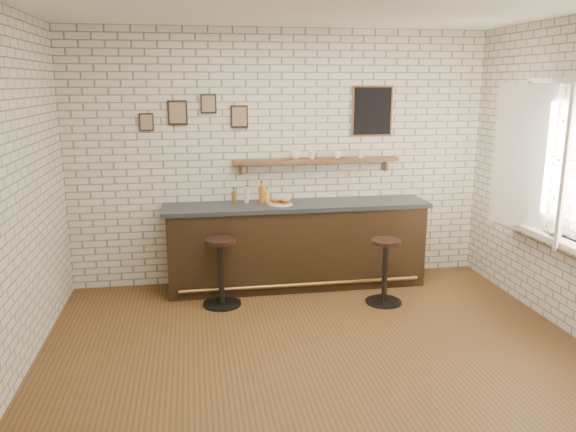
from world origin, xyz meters
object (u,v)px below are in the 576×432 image
bitters_bottle_brown (234,197)px  shelf_cup_b (312,155)px  sandwich_plate (280,204)px  bar_stool_right (385,269)px  bitters_bottle_amber (262,194)px  bar_counter (297,245)px  ciabatta_sandwich (281,200)px  shelf_cup_a (296,155)px  shelf_cup_d (361,154)px  condiment_bottle_yellow (267,196)px  book_lower (547,232)px  book_upper (548,231)px  shelf_cup_c (337,155)px  bar_stool_left (221,270)px  bitters_bottle_white (247,196)px

bitters_bottle_brown → shelf_cup_b: bearing=4.6°
sandwich_plate → bar_stool_right: 1.40m
bitters_bottle_amber → shelf_cup_b: size_ratio=2.58×
bar_counter → ciabatta_sandwich: 0.59m
shelf_cup_a → shelf_cup_d: bearing=-33.8°
bitters_bottle_brown → bar_stool_right: size_ratio=0.26×
ciabatta_sandwich → shelf_cup_b: size_ratio=2.21×
bar_counter → shelf_cup_b: shelf_cup_b is taller
condiment_bottle_yellow → book_lower: size_ratio=0.83×
sandwich_plate → book_upper: bearing=-30.2°
ciabatta_sandwich → book_upper: bearing=-30.3°
ciabatta_sandwich → shelf_cup_c: shelf_cup_c is taller
bar_counter → ciabatta_sandwich: bearing=-169.1°
bitters_bottle_brown → bar_stool_left: (-0.20, -0.60, -0.68)m
shelf_cup_a → bitters_bottle_white: bearing=153.5°
bar_counter → shelf_cup_c: size_ratio=26.73×
ciabatta_sandwich → book_upper: ciabatta_sandwich is taller
book_lower → book_upper: bearing=-81.1°
book_lower → shelf_cup_c: bearing=145.4°
bitters_bottle_amber → shelf_cup_b: bearing=7.0°
bitters_bottle_amber → shelf_cup_d: size_ratio=2.68×
bitters_bottle_brown → bar_stool_left: 0.93m
shelf_cup_c → book_upper: bearing=-107.0°
shelf_cup_d → book_lower: (1.43, -1.64, -0.60)m
bar_stool_left → shelf_cup_b: (1.14, 0.67, 1.14)m
bar_stool_left → bitters_bottle_amber: bearing=48.7°
shelf_cup_c → book_lower: bearing=-106.6°
shelf_cup_a → shelf_cup_c: shelf_cup_a is taller
bitters_bottle_white → shelf_cup_d: size_ratio=2.21×
bar_stool_left → book_lower: size_ratio=3.58×
bar_counter → bar_stool_right: bar_counter is taller
condiment_bottle_yellow → bar_stool_left: bearing=-134.6°
ciabatta_sandwich → bitters_bottle_brown: 0.56m
ciabatta_sandwich → book_upper: size_ratio=1.06×
shelf_cup_c → ciabatta_sandwich: bearing=135.3°
bar_stool_left → book_lower: 3.36m
bitters_bottle_amber → book_upper: bearing=-30.9°
bitters_bottle_brown → shelf_cup_b: (0.94, 0.08, 0.46)m
bar_stool_right → book_upper: (1.40, -0.75, 0.57)m
bitters_bottle_amber → book_upper: size_ratio=1.24×
condiment_bottle_yellow → bitters_bottle_white: bearing=180.0°
bitters_bottle_amber → shelf_cup_d: 1.29m
shelf_cup_c → book_upper: shelf_cup_c is taller
shelf_cup_a → bar_counter: bearing=-129.8°
sandwich_plate → book_upper: size_ratio=1.35×
bar_stool_right → bitters_bottle_amber: bearing=146.3°
ciabatta_sandwich → shelf_cup_c: bearing=18.5°
sandwich_plate → shelf_cup_b: 0.72m
bitters_bottle_amber → condiment_bottle_yellow: bitters_bottle_amber is taller
shelf_cup_b → book_lower: (2.03, -1.64, -0.61)m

